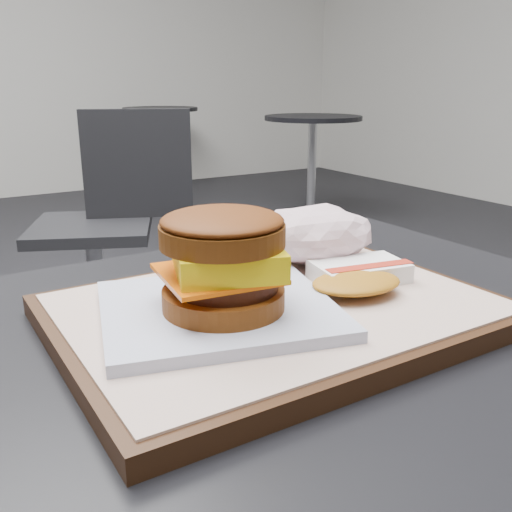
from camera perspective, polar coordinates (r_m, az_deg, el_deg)
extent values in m
cube|color=black|center=(0.48, -0.90, -11.34)|extent=(0.80, 0.60, 0.04)
cube|color=black|center=(0.51, 2.09, -5.69)|extent=(0.38, 0.28, 0.02)
cube|color=beige|center=(0.51, 2.10, -4.65)|extent=(0.36, 0.26, 0.00)
cube|color=silver|center=(0.48, -3.81, -5.36)|extent=(0.23, 0.21, 0.01)
cylinder|color=brown|center=(0.47, -3.26, -4.23)|extent=(0.12, 0.12, 0.02)
cylinder|color=#361308|center=(0.46, -3.07, -2.57)|extent=(0.11, 0.11, 0.01)
cube|color=#F46208|center=(0.46, -3.86, -1.78)|extent=(0.10, 0.10, 0.00)
cube|color=yellow|center=(0.46, -2.88, -0.24)|extent=(0.10, 0.10, 0.02)
cylinder|color=#61320D|center=(0.45, -3.38, 2.13)|extent=(0.12, 0.12, 0.02)
ellipsoid|color=#66300E|center=(0.45, -3.40, 3.55)|extent=(0.12, 0.12, 0.02)
cube|color=white|center=(0.57, 10.26, -1.50)|extent=(0.10, 0.07, 0.02)
cube|color=#B12717|center=(0.56, 11.33, -0.99)|extent=(0.09, 0.03, 0.00)
ellipsoid|color=orange|center=(0.53, 10.00, -2.62)|extent=(0.09, 0.07, 0.01)
cylinder|color=#9B9BA0|center=(2.24, -15.60, -3.26)|extent=(0.06, 0.06, 0.44)
cube|color=black|center=(2.17, -16.11, 2.68)|extent=(0.55, 0.55, 0.04)
cube|color=black|center=(2.19, -11.77, 8.97)|extent=(0.38, 0.19, 0.40)
cylinder|color=black|center=(4.10, 5.44, 3.41)|extent=(0.40, 0.40, 0.02)
cylinder|color=#A5A5AA|center=(4.03, 5.59, 8.39)|extent=(0.06, 0.06, 0.70)
cylinder|color=black|center=(3.99, 5.74, 13.58)|extent=(0.66, 0.66, 0.03)
cylinder|color=black|center=(5.35, -9.18, 6.52)|extent=(0.40, 0.40, 0.02)
cylinder|color=#A5A5AA|center=(5.30, -9.36, 10.35)|extent=(0.06, 0.06, 0.70)
cylinder|color=black|center=(5.27, -9.56, 14.29)|extent=(0.66, 0.66, 0.03)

